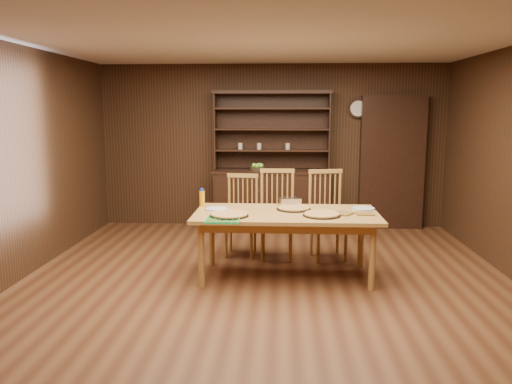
# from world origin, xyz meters

# --- Properties ---
(floor) EXTENTS (6.00, 6.00, 0.00)m
(floor) POSITION_xyz_m (0.00, 0.00, 0.00)
(floor) COLOR brown
(floor) RESTS_ON ground
(room_shell) EXTENTS (6.00, 6.00, 6.00)m
(room_shell) POSITION_xyz_m (0.00, 0.00, 1.58)
(room_shell) COLOR beige
(room_shell) RESTS_ON floor
(china_hutch) EXTENTS (1.84, 0.52, 2.17)m
(china_hutch) POSITION_xyz_m (-0.00, 2.75, 0.60)
(china_hutch) COLOR black
(china_hutch) RESTS_ON floor
(doorway) EXTENTS (1.00, 0.18, 2.10)m
(doorway) POSITION_xyz_m (1.90, 2.90, 1.05)
(doorway) COLOR black
(doorway) RESTS_ON floor
(wall_clock) EXTENTS (0.30, 0.05, 0.30)m
(wall_clock) POSITION_xyz_m (1.35, 2.96, 1.90)
(wall_clock) COLOR black
(wall_clock) RESTS_ON room_shell
(dining_table) EXTENTS (2.05, 1.02, 0.75)m
(dining_table) POSITION_xyz_m (0.22, 0.41, 0.68)
(dining_table) COLOR #BB8740
(dining_table) RESTS_ON floor
(chair_left) EXTENTS (0.47, 0.45, 1.05)m
(chair_left) POSITION_xyz_m (-0.36, 1.31, 0.56)
(chair_left) COLOR #BD8B41
(chair_left) RESTS_ON floor
(chair_center) EXTENTS (0.46, 0.44, 1.13)m
(chair_center) POSITION_xyz_m (0.10, 1.22, 0.60)
(chair_center) COLOR #BD8B41
(chair_center) RESTS_ON floor
(chair_right) EXTENTS (0.54, 0.53, 1.13)m
(chair_right) POSITION_xyz_m (0.74, 1.21, 0.60)
(chair_right) COLOR #BD8B41
(chair_right) RESTS_ON floor
(pizza_left) EXTENTS (0.42, 0.42, 0.04)m
(pizza_left) POSITION_xyz_m (-0.40, 0.17, 0.77)
(pizza_left) COLOR black
(pizza_left) RESTS_ON dining_table
(pizza_right) EXTENTS (0.41, 0.41, 0.04)m
(pizza_right) POSITION_xyz_m (0.60, 0.24, 0.77)
(pizza_right) COLOR black
(pizza_right) RESTS_ON dining_table
(pizza_center) EXTENTS (0.40, 0.40, 0.04)m
(pizza_center) POSITION_xyz_m (0.30, 0.57, 0.77)
(pizza_center) COLOR black
(pizza_center) RESTS_ON dining_table
(cooling_rack) EXTENTS (0.35, 0.35, 0.02)m
(cooling_rack) POSITION_xyz_m (-0.44, -0.04, 0.76)
(cooling_rack) COLOR #0B963D
(cooling_rack) RESTS_ON dining_table
(plate_left) EXTENTS (0.26, 0.26, 0.02)m
(plate_left) POSITION_xyz_m (-0.58, 0.52, 0.76)
(plate_left) COLOR silver
(plate_left) RESTS_ON dining_table
(plate_right) EXTENTS (0.27, 0.27, 0.02)m
(plate_right) POSITION_xyz_m (1.11, 0.64, 0.76)
(plate_right) COLOR silver
(plate_right) RESTS_ON dining_table
(foil_dish) EXTENTS (0.27, 0.21, 0.10)m
(foil_dish) POSITION_xyz_m (0.26, 0.80, 0.80)
(foil_dish) COLOR white
(foil_dish) RESTS_ON dining_table
(juice_bottle) EXTENTS (0.06, 0.06, 0.21)m
(juice_bottle) POSITION_xyz_m (-0.78, 0.73, 0.85)
(juice_bottle) COLOR orange
(juice_bottle) RESTS_ON dining_table
(pot_holder_a) EXTENTS (0.20, 0.20, 0.01)m
(pot_holder_a) POSITION_xyz_m (1.08, 0.35, 0.76)
(pot_holder_a) COLOR #AE1E13
(pot_holder_a) RESTS_ON dining_table
(pot_holder_b) EXTENTS (0.28, 0.28, 0.02)m
(pot_holder_b) POSITION_xyz_m (0.83, 0.35, 0.76)
(pot_holder_b) COLOR #AE1E13
(pot_holder_b) RESTS_ON dining_table
(fruit_bowl) EXTENTS (0.26, 0.26, 0.12)m
(fruit_bowl) POSITION_xyz_m (-0.22, 2.69, 0.99)
(fruit_bowl) COLOR black
(fruit_bowl) RESTS_ON china_hutch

